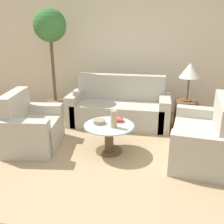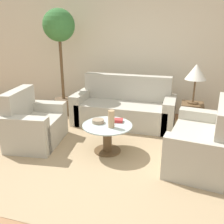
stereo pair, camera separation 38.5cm
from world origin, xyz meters
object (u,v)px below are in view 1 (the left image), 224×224
sofa_main (119,108)px  coffee_table (109,134)px  loveseat (204,139)px  vase (113,119)px  table_lamp (190,71)px  armchair (30,129)px  potted_plant (51,42)px  bowl (99,122)px  book_stack (118,120)px

sofa_main → coffee_table: 1.21m
loveseat → vase: loveseat is taller
sofa_main → table_lamp: table_lamp is taller
armchair → loveseat: (2.60, 0.09, 0.00)m
loveseat → coffee_table: loveseat is taller
sofa_main → potted_plant: potted_plant is taller
potted_plant → bowl: potted_plant is taller
armchair → coffee_table: (1.24, 0.04, -0.01)m
table_lamp → bowl: (-1.36, -1.09, -0.61)m
vase → bowl: bearing=155.3°
sofa_main → bowl: 1.19m
table_lamp → bowl: 1.85m
coffee_table → bowl: bowl is taller
sofa_main → loveseat: size_ratio=1.37×
armchair → coffee_table: bearing=-95.4°
coffee_table → potted_plant: 2.32m
loveseat → vase: 1.32m
vase → bowl: 0.27m
table_lamp → book_stack: size_ratio=3.86×
potted_plant → vase: bearing=-44.4°
loveseat → vase: size_ratio=5.48×
book_stack → loveseat: bearing=-13.1°
armchair → sofa_main: bearing=-51.4°
armchair → table_lamp: (2.45, 1.16, 0.78)m
coffee_table → vase: bearing=-43.5°
sofa_main → book_stack: size_ratio=10.84×
armchair → vase: (1.32, -0.03, 0.27)m
coffee_table → potted_plant: (-1.40, 1.37, 1.24)m
loveseat → coffee_table: (-1.36, -0.05, -0.01)m
sofa_main → armchair: 1.74m
sofa_main → bowl: size_ratio=10.71×
armchair → bowl: armchair is taller
coffee_table → vase: (0.08, -0.07, 0.28)m
coffee_table → book_stack: book_stack is taller
table_lamp → bowl: bearing=-141.4°
bowl → coffee_table: bearing=-11.9°
table_lamp → loveseat: bearing=-81.8°
potted_plant → vase: size_ratio=8.43×
loveseat → vase: (-1.28, -0.13, 0.27)m
bowl → book_stack: (0.26, 0.13, -0.01)m
loveseat → table_lamp: size_ratio=2.05×
potted_plant → sofa_main: bearing=-6.8°
coffee_table → book_stack: (0.11, 0.16, 0.18)m
armchair → potted_plant: 1.88m
table_lamp → armchair: bearing=-154.6°
loveseat → table_lamp: table_lamp is taller
potted_plant → book_stack: bearing=-38.8°
loveseat → book_stack: size_ratio=7.91×
loveseat → bowl: loveseat is taller
book_stack → vase: bearing=-106.0°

